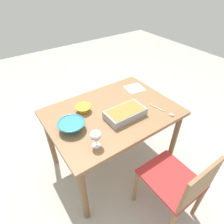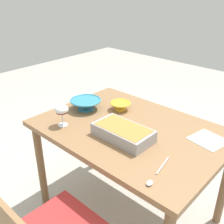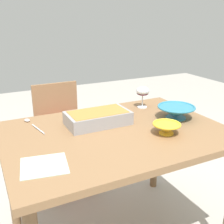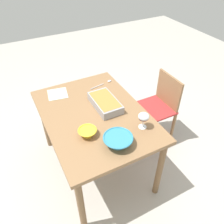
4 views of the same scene
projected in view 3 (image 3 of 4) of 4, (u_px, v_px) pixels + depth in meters
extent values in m
cube|color=olive|center=(116.00, 134.00, 1.53)|extent=(1.21, 0.87, 0.04)
cylinder|color=brown|center=(155.00, 147.00, 2.20)|extent=(0.06, 0.06, 0.71)
cylinder|color=brown|center=(11.00, 182.00, 1.74)|extent=(0.06, 0.06, 0.71)
cube|color=#B22D2D|center=(65.00, 134.00, 2.19)|extent=(0.39, 0.46, 0.02)
cube|color=olive|center=(56.00, 104.00, 2.31)|extent=(0.37, 0.02, 0.36)
cylinder|color=olive|center=(51.00, 179.00, 2.01)|extent=(0.04, 0.04, 0.45)
cylinder|color=olive|center=(96.00, 167.00, 2.16)|extent=(0.04, 0.04, 0.45)
cylinder|color=olive|center=(39.00, 154.00, 2.37)|extent=(0.04, 0.04, 0.45)
cylinder|color=olive|center=(78.00, 146.00, 2.52)|extent=(0.04, 0.04, 0.45)
cylinder|color=white|center=(142.00, 107.00, 1.91)|extent=(0.07, 0.07, 0.01)
cylinder|color=white|center=(142.00, 101.00, 1.90)|extent=(0.01, 0.01, 0.08)
ellipsoid|color=white|center=(143.00, 91.00, 1.87)|extent=(0.09, 0.09, 0.06)
ellipsoid|color=#4C0A19|center=(143.00, 93.00, 1.88)|extent=(0.08, 0.08, 0.02)
cube|color=#99999E|center=(98.00, 118.00, 1.61)|extent=(0.36, 0.20, 0.08)
cube|color=#B27A38|center=(98.00, 113.00, 1.60)|extent=(0.33, 0.18, 0.02)
cylinder|color=yellow|center=(166.00, 133.00, 1.49)|extent=(0.08, 0.08, 0.01)
cone|color=yellow|center=(167.00, 128.00, 1.48)|extent=(0.14, 0.14, 0.05)
torus|color=yellow|center=(167.00, 124.00, 1.47)|extent=(0.15, 0.15, 0.01)
cylinder|color=teal|center=(176.00, 118.00, 1.71)|extent=(0.12, 0.12, 0.01)
cone|color=teal|center=(176.00, 112.00, 1.70)|extent=(0.22, 0.22, 0.07)
torus|color=teal|center=(176.00, 107.00, 1.69)|extent=(0.23, 0.23, 0.01)
cylinder|color=silver|center=(38.00, 129.00, 1.54)|extent=(0.04, 0.16, 0.01)
ellipsoid|color=silver|center=(27.00, 120.00, 1.66)|extent=(0.04, 0.05, 0.01)
cube|color=#B2CCB7|center=(44.00, 166.00, 1.17)|extent=(0.22, 0.22, 0.00)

